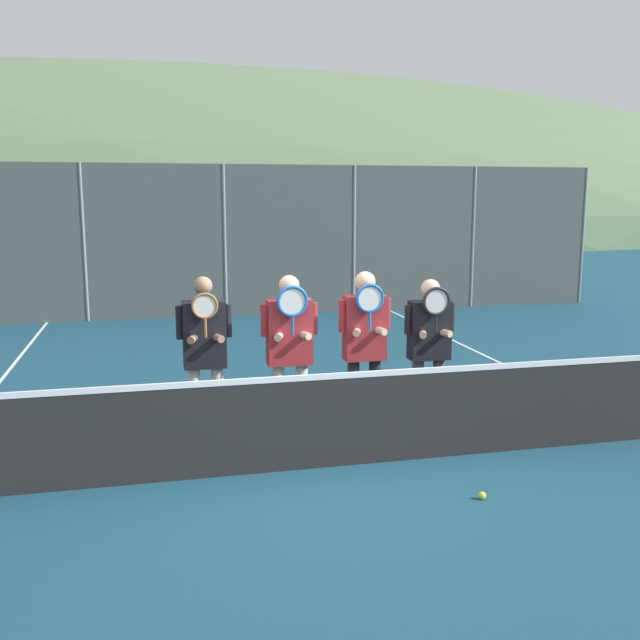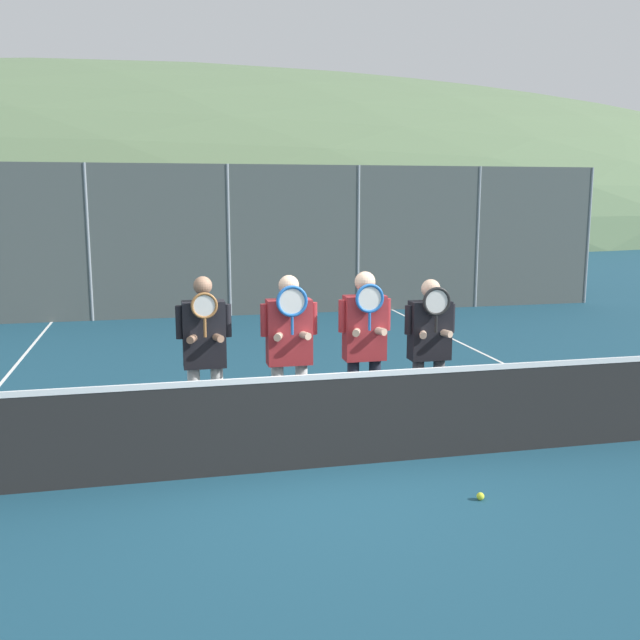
# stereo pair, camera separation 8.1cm
# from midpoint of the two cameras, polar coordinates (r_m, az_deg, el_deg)

# --- Properties ---
(ground_plane) EXTENTS (120.00, 120.00, 0.00)m
(ground_plane) POSITION_cam_midpoint_polar(r_m,az_deg,el_deg) (7.14, 0.71, -11.69)
(ground_plane) COLOR navy
(hill_distant) EXTENTS (127.71, 70.95, 24.83)m
(hill_distant) POSITION_cam_midpoint_polar(r_m,az_deg,el_deg) (64.34, -11.48, 7.36)
(hill_distant) COLOR #5B7551
(hill_distant) RESTS_ON ground_plane
(clubhouse_building) EXTENTS (15.86, 5.50, 3.28)m
(clubhouse_building) POSITION_cam_midpoint_polar(r_m,az_deg,el_deg) (23.65, -7.50, 7.47)
(clubhouse_building) COLOR #9EA3A8
(clubhouse_building) RESTS_ON ground_plane
(fence_back) EXTENTS (17.69, 0.06, 3.31)m
(fence_back) POSITION_cam_midpoint_polar(r_m,az_deg,el_deg) (15.79, -7.15, 6.28)
(fence_back) COLOR gray
(fence_back) RESTS_ON ground_plane
(tennis_net) EXTENTS (10.15, 0.09, 1.04)m
(tennis_net) POSITION_cam_midpoint_polar(r_m,az_deg,el_deg) (6.98, 0.72, -7.96)
(tennis_net) COLOR gray
(tennis_net) RESTS_ON ground_plane
(court_line_right_sideline) EXTENTS (0.05, 16.00, 0.01)m
(court_line_right_sideline) POSITION_cam_midpoint_polar(r_m,az_deg,el_deg) (11.17, 16.16, -4.09)
(court_line_right_sideline) COLOR white
(court_line_right_sideline) RESTS_ON ground_plane
(player_leftmost) EXTENTS (0.57, 0.34, 1.82)m
(player_leftmost) POSITION_cam_midpoint_polar(r_m,az_deg,el_deg) (7.46, -8.91, -2.35)
(player_leftmost) COLOR white
(player_leftmost) RESTS_ON ground_plane
(player_center_left) EXTENTS (0.60, 0.34, 1.82)m
(player_center_left) POSITION_cam_midpoint_polar(r_m,az_deg,el_deg) (7.50, -2.16, -1.96)
(player_center_left) COLOR white
(player_center_left) RESTS_ON ground_plane
(player_center_right) EXTENTS (0.58, 0.34, 1.84)m
(player_center_right) POSITION_cam_midpoint_polar(r_m,az_deg,el_deg) (7.67, 3.89, -1.64)
(player_center_right) COLOR #232838
(player_center_right) RESTS_ON ground_plane
(player_rightmost) EXTENTS (0.58, 0.34, 1.73)m
(player_rightmost) POSITION_cam_midpoint_polar(r_m,az_deg,el_deg) (8.01, 9.05, -1.73)
(player_rightmost) COLOR #56565B
(player_rightmost) RESTS_ON ground_plane
(car_left_of_center) EXTENTS (4.36, 2.07, 1.74)m
(car_left_of_center) POSITION_cam_midpoint_polar(r_m,az_deg,el_deg) (19.42, -10.66, 4.59)
(car_left_of_center) COLOR black
(car_left_of_center) RESTS_ON ground_plane
(car_center) EXTENTS (4.22, 2.02, 1.70)m
(car_center) POSITION_cam_midpoint_polar(r_m,az_deg,el_deg) (19.77, 3.47, 4.79)
(car_center) COLOR maroon
(car_center) RESTS_ON ground_plane
(tennis_ball_on_court) EXTENTS (0.07, 0.07, 0.07)m
(tennis_ball_on_court) POSITION_cam_midpoint_polar(r_m,az_deg,el_deg) (6.58, 13.06, -13.57)
(tennis_ball_on_court) COLOR #CCDB33
(tennis_ball_on_court) RESTS_ON ground_plane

